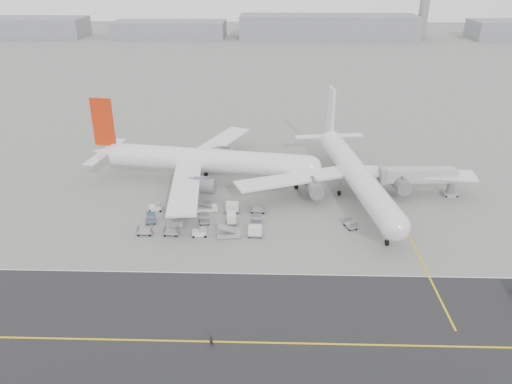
{
  "coord_description": "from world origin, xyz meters",
  "views": [
    {
      "loc": [
        4.42,
        -68.9,
        45.8
      ],
      "look_at": [
        2.06,
        12.0,
        7.84
      ],
      "focal_mm": 35.0,
      "sensor_mm": 36.0,
      "label": 1
    }
  ],
  "objects_px": {
    "control_tower": "(424,11)",
    "jet_bridge": "(419,176)",
    "airliner_a": "(203,160)",
    "airliner_b": "(355,173)",
    "ground_crew_a": "(212,341)"
  },
  "relations": [
    {
      "from": "control_tower",
      "to": "airliner_b",
      "type": "xyz_separation_m",
      "value": [
        -77.64,
        -237.26,
        -11.09
      ]
    },
    {
      "from": "control_tower",
      "to": "ground_crew_a",
      "type": "xyz_separation_m",
      "value": [
        -102.8,
        -283.75,
        -15.44
      ]
    },
    {
      "from": "control_tower",
      "to": "jet_bridge",
      "type": "bearing_deg",
      "value": -105.16
    },
    {
      "from": "airliner_a",
      "to": "ground_crew_a",
      "type": "bearing_deg",
      "value": -163.09
    },
    {
      "from": "jet_bridge",
      "to": "ground_crew_a",
      "type": "height_order",
      "value": "jet_bridge"
    },
    {
      "from": "airliner_b",
      "to": "jet_bridge",
      "type": "height_order",
      "value": "airliner_b"
    },
    {
      "from": "airliner_b",
      "to": "control_tower",
      "type": "bearing_deg",
      "value": 63.82
    },
    {
      "from": "airliner_a",
      "to": "jet_bridge",
      "type": "relative_size",
      "value": 3.11
    },
    {
      "from": "control_tower",
      "to": "airliner_a",
      "type": "xyz_separation_m",
      "value": [
        -110.46,
        -231.11,
        -11.0
      ]
    },
    {
      "from": "airliner_a",
      "to": "airliner_b",
      "type": "bearing_deg",
      "value": -91.98
    },
    {
      "from": "jet_bridge",
      "to": "airliner_a",
      "type": "bearing_deg",
      "value": 170.02
    },
    {
      "from": "ground_crew_a",
      "to": "airliner_a",
      "type": "bearing_deg",
      "value": 122.97
    },
    {
      "from": "jet_bridge",
      "to": "ground_crew_a",
      "type": "bearing_deg",
      "value": -132.21
    },
    {
      "from": "airliner_a",
      "to": "airliner_b",
      "type": "distance_m",
      "value": 33.39
    },
    {
      "from": "control_tower",
      "to": "jet_bridge",
      "type": "xyz_separation_m",
      "value": [
        -64.24,
        -237.04,
        -11.82
      ]
    }
  ]
}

